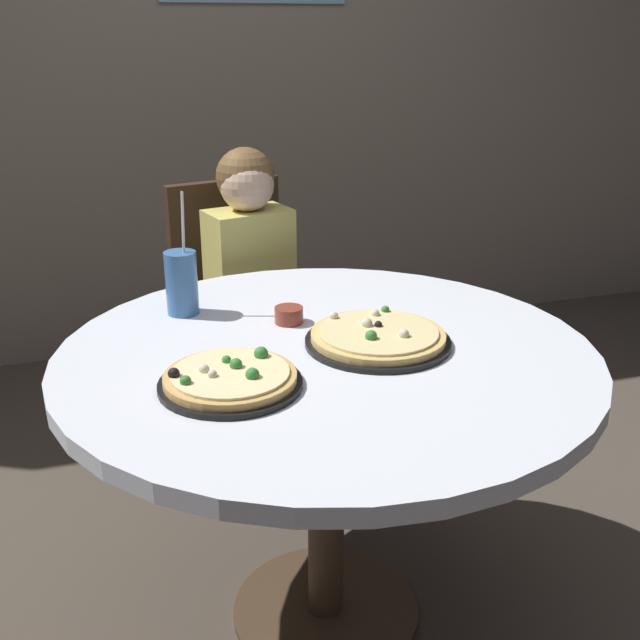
{
  "coord_description": "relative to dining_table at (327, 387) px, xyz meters",
  "views": [
    {
      "loc": [
        -0.48,
        -1.49,
        1.42
      ],
      "look_at": [
        0.0,
        0.05,
        0.8
      ],
      "focal_mm": 42.43,
      "sensor_mm": 36.0,
      "label": 1
    }
  ],
  "objects": [
    {
      "name": "dining_table",
      "position": [
        0.0,
        0.0,
        0.0
      ],
      "size": [
        1.22,
        1.22,
        0.75
      ],
      "color": "silver",
      "rests_on": "ground_plane"
    },
    {
      "name": "sauce_bowl",
      "position": [
        -0.04,
        0.18,
        0.12
      ],
      "size": [
        0.07,
        0.07,
        0.04
      ],
      "primitive_type": "cylinder",
      "color": "brown",
      "rests_on": "dining_table"
    },
    {
      "name": "diner_child",
      "position": [
        0.02,
        0.74,
        -0.17
      ],
      "size": [
        0.33,
        0.43,
        1.08
      ],
      "color": "#3F4766",
      "rests_on": "ground_plane"
    },
    {
      "name": "ground_plane",
      "position": [
        0.0,
        0.0,
        -0.65
      ],
      "size": [
        8.0,
        8.0,
        0.0
      ],
      "primitive_type": "plane",
      "color": "#4C4238"
    },
    {
      "name": "pizza_cheese",
      "position": [
        -0.24,
        -0.13,
        0.11
      ],
      "size": [
        0.29,
        0.29,
        0.05
      ],
      "color": "black",
      "rests_on": "dining_table"
    },
    {
      "name": "pizza_veggie",
      "position": [
        0.12,
        -0.01,
        0.11
      ],
      "size": [
        0.33,
        0.33,
        0.05
      ],
      "color": "black",
      "rests_on": "dining_table"
    },
    {
      "name": "soda_cup",
      "position": [
        -0.28,
        0.32,
        0.18
      ],
      "size": [
        0.08,
        0.08,
        0.31
      ],
      "color": "#3F72B2",
      "rests_on": "dining_table"
    },
    {
      "name": "chair_wooden",
      "position": [
        -0.02,
        0.92,
        -0.12
      ],
      "size": [
        0.48,
        0.48,
        0.95
      ],
      "color": "#382619",
      "rests_on": "ground_plane"
    },
    {
      "name": "wall_with_window",
      "position": [
        0.0,
        1.96,
        0.8
      ],
      "size": [
        5.2,
        0.13,
        2.9
      ],
      "color": "gray",
      "rests_on": "ground_plane"
    }
  ]
}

